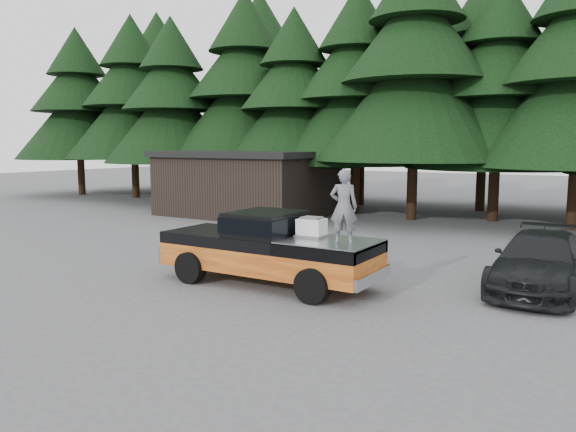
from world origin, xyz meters
The scene contains 8 objects.
ground centered at (0.00, 0.00, 0.00)m, with size 120.00×120.00×0.00m, color #4C4C4E.
pickup_truck centered at (0.13, 0.20, 0.67)m, with size 6.00×2.04×1.33m, color orange, non-canonical shape.
truck_cab centered at (0.03, 0.20, 1.62)m, with size 1.66×1.90×0.59m, color black.
air_compressor centered at (1.28, 0.43, 1.55)m, with size 0.65×0.54×0.44m, color white.
man_on_bed centered at (2.39, -0.02, 2.21)m, with size 0.64×0.42×1.76m, color slate.
parked_car centered at (6.27, 3.32, 0.73)m, with size 2.03×5.00×1.45m, color black.
utility_building centered at (-9.00, 12.00, 1.67)m, with size 8.40×6.40×3.30m.
treeline centered at (0.42, 17.20, 7.72)m, with size 60.15×16.05×17.50m.
Camera 1 is at (8.11, -11.81, 3.67)m, focal length 35.00 mm.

